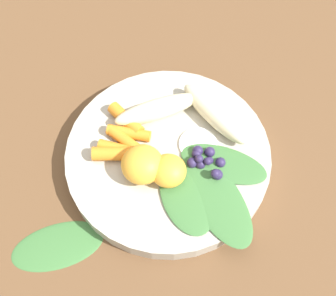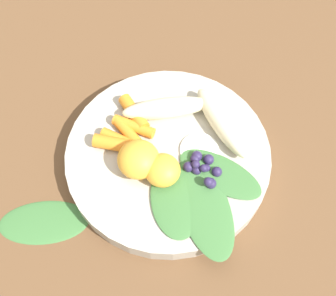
# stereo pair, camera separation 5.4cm
# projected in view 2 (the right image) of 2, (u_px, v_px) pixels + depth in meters

# --- Properties ---
(ground_plane) EXTENTS (2.40, 2.40, 0.00)m
(ground_plane) POSITION_uv_depth(u_px,v_px,m) (168.00, 161.00, 0.57)
(ground_plane) COLOR brown
(bowl) EXTENTS (0.27, 0.27, 0.03)m
(bowl) POSITION_uv_depth(u_px,v_px,m) (168.00, 157.00, 0.56)
(bowl) COLOR #B2AD9E
(bowl) RESTS_ON ground_plane
(banana_peeled_left) EXTENTS (0.12, 0.04, 0.03)m
(banana_peeled_left) POSITION_uv_depth(u_px,v_px,m) (166.00, 108.00, 0.56)
(banana_peeled_left) COLOR beige
(banana_peeled_left) RESTS_ON bowl
(banana_peeled_right) EXTENTS (0.08, 0.12, 0.03)m
(banana_peeled_right) POSITION_uv_depth(u_px,v_px,m) (221.00, 122.00, 0.55)
(banana_peeled_right) COLOR beige
(banana_peeled_right) RESTS_ON bowl
(orange_segment_near) EXTENTS (0.04, 0.04, 0.03)m
(orange_segment_near) POSITION_uv_depth(u_px,v_px,m) (162.00, 170.00, 0.52)
(orange_segment_near) COLOR #F4A833
(orange_segment_near) RESTS_ON bowl
(orange_segment_far) EXTENTS (0.05, 0.05, 0.04)m
(orange_segment_far) POSITION_uv_depth(u_px,v_px,m) (138.00, 159.00, 0.52)
(orange_segment_far) COLOR #F4A833
(orange_segment_far) RESTS_ON bowl
(carrot_front) EXTENTS (0.04, 0.06, 0.02)m
(carrot_front) POSITION_uv_depth(u_px,v_px,m) (134.00, 113.00, 0.57)
(carrot_front) COLOR orange
(carrot_front) RESTS_ON bowl
(carrot_mid_left) EXTENTS (0.06, 0.04, 0.01)m
(carrot_mid_left) POSITION_uv_depth(u_px,v_px,m) (134.00, 126.00, 0.56)
(carrot_mid_left) COLOR orange
(carrot_mid_left) RESTS_ON bowl
(carrot_mid_right) EXTENTS (0.05, 0.06, 0.01)m
(carrot_mid_right) POSITION_uv_depth(u_px,v_px,m) (129.00, 134.00, 0.55)
(carrot_mid_right) COLOR orange
(carrot_mid_right) RESTS_ON bowl
(carrot_rear) EXTENTS (0.05, 0.04, 0.01)m
(carrot_rear) POSITION_uv_depth(u_px,v_px,m) (120.00, 140.00, 0.55)
(carrot_rear) COLOR orange
(carrot_rear) RESTS_ON bowl
(carrot_small) EXTENTS (0.07, 0.03, 0.02)m
(carrot_small) POSITION_uv_depth(u_px,v_px,m) (118.00, 144.00, 0.54)
(carrot_small) COLOR orange
(carrot_small) RESTS_ON bowl
(blueberry_pile) EXTENTS (0.05, 0.05, 0.02)m
(blueberry_pile) POSITION_uv_depth(u_px,v_px,m) (202.00, 168.00, 0.53)
(blueberry_pile) COLOR #2D234C
(blueberry_pile) RESTS_ON bowl
(coconut_shred_patch) EXTENTS (0.05, 0.05, 0.00)m
(coconut_shred_patch) POSITION_uv_depth(u_px,v_px,m) (200.00, 151.00, 0.55)
(coconut_shred_patch) COLOR white
(coconut_shred_patch) RESTS_ON bowl
(kale_leaf_left) EXTENTS (0.07, 0.11, 0.00)m
(kale_leaf_left) POSITION_uv_depth(u_px,v_px,m) (175.00, 200.00, 0.51)
(kale_leaf_left) COLOR #3D7038
(kale_leaf_left) RESTS_ON bowl
(kale_leaf_right) EXTENTS (0.09, 0.15, 0.00)m
(kale_leaf_right) POSITION_uv_depth(u_px,v_px,m) (204.00, 206.00, 0.51)
(kale_leaf_right) COLOR #3D7038
(kale_leaf_right) RESTS_ON bowl
(kale_leaf_rear) EXTENTS (0.12, 0.10, 0.00)m
(kale_leaf_rear) POSITION_uv_depth(u_px,v_px,m) (220.00, 174.00, 0.53)
(kale_leaf_rear) COLOR #3D7038
(kale_leaf_rear) RESTS_ON bowl
(kale_leaf_stray) EXTENTS (0.11, 0.06, 0.01)m
(kale_leaf_stray) POSITION_uv_depth(u_px,v_px,m) (44.00, 222.00, 0.53)
(kale_leaf_stray) COLOR #3D7038
(kale_leaf_stray) RESTS_ON ground_plane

